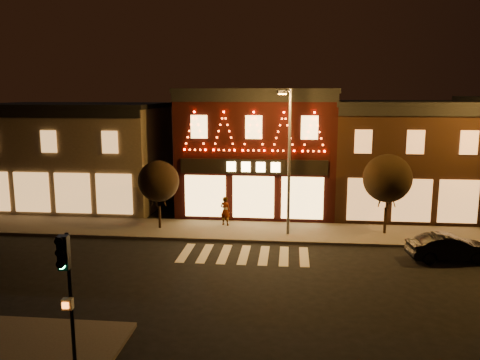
% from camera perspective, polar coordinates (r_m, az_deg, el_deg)
% --- Properties ---
extents(ground, '(120.00, 120.00, 0.00)m').
position_cam_1_polar(ground, '(21.15, -0.57, -12.21)').
color(ground, black).
rests_on(ground, ground).
extents(sidewalk_far, '(44.00, 4.00, 0.15)m').
position_cam_1_polar(sidewalk_far, '(28.57, 5.27, -6.09)').
color(sidewalk_far, '#47423D').
rests_on(sidewalk_far, ground).
extents(building_left, '(12.20, 8.28, 7.30)m').
position_cam_1_polar(building_left, '(36.99, -18.45, 2.84)').
color(building_left, '#675C49').
rests_on(building_left, ground).
extents(building_pulp, '(10.20, 8.34, 8.30)m').
position_cam_1_polar(building_pulp, '(33.71, 2.11, 3.54)').
color(building_pulp, '#330C0B').
rests_on(building_pulp, ground).
extents(building_right_a, '(9.20, 8.28, 7.50)m').
position_cam_1_polar(building_right_a, '(34.47, 18.08, 2.52)').
color(building_right_a, '#371F13').
rests_on(building_right_a, ground).
extents(traffic_signal_near, '(0.31, 0.43, 4.15)m').
position_cam_1_polar(traffic_signal_near, '(14.44, -19.57, -10.63)').
color(traffic_signal_near, black).
rests_on(traffic_signal_near, sidewalk_near).
extents(streetlamp_mid, '(0.76, 1.85, 8.09)m').
position_cam_1_polar(streetlamp_mid, '(26.84, 5.65, 3.37)').
color(streetlamp_mid, '#59595E').
rests_on(streetlamp_mid, sidewalk_far).
extents(tree_left, '(2.40, 2.40, 4.01)m').
position_cam_1_polar(tree_left, '(28.86, -9.48, -0.14)').
color(tree_left, black).
rests_on(tree_left, sidewalk_far).
extents(tree_right, '(2.71, 2.71, 4.53)m').
position_cam_1_polar(tree_right, '(28.53, 16.82, 0.19)').
color(tree_right, black).
rests_on(tree_right, sidewalk_far).
extents(dark_sedan, '(4.05, 1.84, 1.29)m').
position_cam_1_polar(dark_sedan, '(25.95, 23.20, -7.27)').
color(dark_sedan, black).
rests_on(dark_sedan, ground).
extents(pedestrian, '(0.75, 0.62, 1.76)m').
position_cam_1_polar(pedestrian, '(29.49, -1.73, -3.61)').
color(pedestrian, gray).
rests_on(pedestrian, sidewalk_far).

